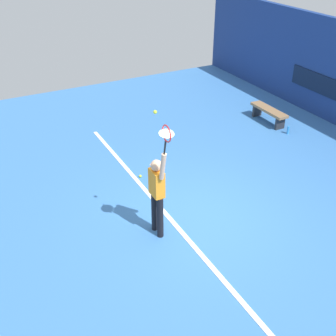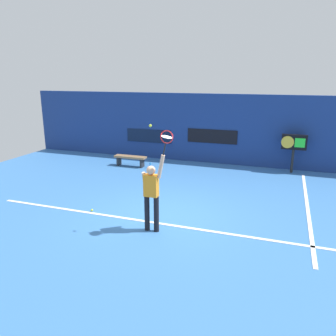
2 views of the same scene
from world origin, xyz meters
name	(u,v)px [view 1 (image 1 of 2)]	position (x,y,z in m)	size (l,w,h in m)	color
ground_plane	(197,218)	(0.00, 0.00, 0.00)	(18.00, 18.00, 0.00)	#3870B2
sponsor_banner_portside	(318,83)	(-3.00, 6.20, 1.05)	(2.20, 0.03, 0.60)	#0C1933
court_baseline	(175,225)	(0.00, -0.52, 0.01)	(10.00, 0.10, 0.01)	white
tennis_player	(157,191)	(0.05, -0.95, 1.01)	(0.61, 0.31, 1.99)	black
tennis_racket	(166,135)	(0.44, -0.96, 2.38)	(0.37, 0.27, 0.62)	black
tennis_ball	(155,112)	(0.05, -0.97, 2.66)	(0.07, 0.07, 0.07)	#CCE033
court_bench	(269,112)	(-3.17, 4.50, 0.34)	(1.40, 0.36, 0.45)	olive
water_bottle	(288,130)	(-2.24, 4.50, 0.12)	(0.07, 0.07, 0.24)	#338CD8
spare_ball	(140,176)	(-2.05, -0.38, 0.03)	(0.07, 0.07, 0.07)	#CCE033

